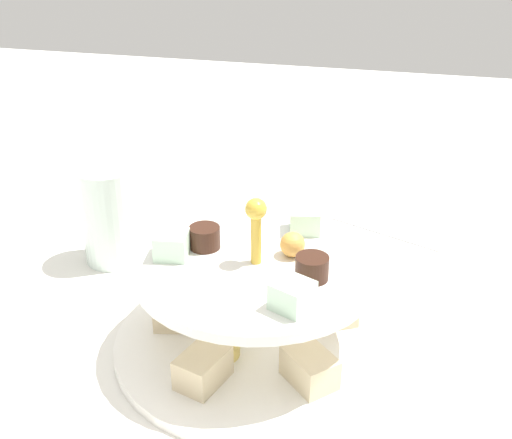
# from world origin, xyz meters

# --- Properties ---
(ground_plane) EXTENTS (2.40, 2.40, 0.00)m
(ground_plane) POSITION_xyz_m (0.00, 0.00, 0.00)
(ground_plane) COLOR silver
(tiered_serving_stand) EXTENTS (0.28, 0.28, 0.16)m
(tiered_serving_stand) POSITION_xyz_m (0.00, -0.00, 0.04)
(tiered_serving_stand) COLOR white
(tiered_serving_stand) RESTS_ON ground_plane
(water_glass_tall_right) EXTENTS (0.07, 0.07, 0.12)m
(water_glass_tall_right) POSITION_xyz_m (-0.12, -0.21, 0.06)
(water_glass_tall_right) COLOR silver
(water_glass_tall_right) RESTS_ON ground_plane
(butter_knife_left) EXTENTS (0.08, 0.16, 0.00)m
(butter_knife_left) POSITION_xyz_m (-0.28, 0.10, 0.00)
(butter_knife_left) COLOR silver
(butter_knife_left) RESTS_ON ground_plane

